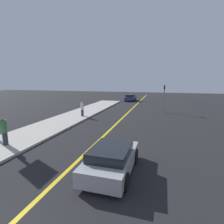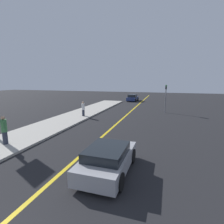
# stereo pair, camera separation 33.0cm
# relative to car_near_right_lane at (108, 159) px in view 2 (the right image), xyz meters

# --- Properties ---
(road_center_line) EXTENTS (0.20, 60.00, 0.01)m
(road_center_line) POSITION_rel_car_near_right_lane_xyz_m (-2.02, 12.62, -0.63)
(road_center_line) COLOR gold
(road_center_line) RESTS_ON ground_plane
(sidewalk_left) EXTENTS (3.85, 31.43, 0.15)m
(sidewalk_left) POSITION_rel_car_near_right_lane_xyz_m (-7.52, 10.34, -0.56)
(sidewalk_left) COLOR #ADA89E
(sidewalk_left) RESTS_ON ground_plane
(car_near_right_lane) EXTENTS (2.03, 3.94, 1.27)m
(car_near_right_lane) POSITION_rel_car_near_right_lane_xyz_m (0.00, 0.00, 0.00)
(car_near_right_lane) COLOR #9E9EA3
(car_near_right_lane) RESTS_ON ground_plane
(car_ahead_center) EXTENTS (1.97, 4.14, 1.34)m
(car_ahead_center) POSITION_rel_car_near_right_lane_xyz_m (-3.98, 27.96, 0.01)
(car_ahead_center) COLOR navy
(car_ahead_center) RESTS_ON ground_plane
(pedestrian_near_curb) EXTENTS (0.35, 0.35, 1.83)m
(pedestrian_near_curb) POSITION_rel_car_near_right_lane_xyz_m (-7.31, 1.12, 0.44)
(pedestrian_near_curb) COLOR #282D3D
(pedestrian_near_curb) RESTS_ON sidewalk_left
(pedestrian_mid_group) EXTENTS (0.34, 0.34, 1.65)m
(pedestrian_mid_group) POSITION_rel_car_near_right_lane_xyz_m (-6.50, 10.68, 0.35)
(pedestrian_mid_group) COLOR #282D3D
(pedestrian_mid_group) RESTS_ON sidewalk_left
(traffic_light) EXTENTS (0.18, 0.40, 3.59)m
(traffic_light) POSITION_rel_car_near_right_lane_xyz_m (2.40, 16.35, 1.60)
(traffic_light) COLOR slate
(traffic_light) RESTS_ON ground_plane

